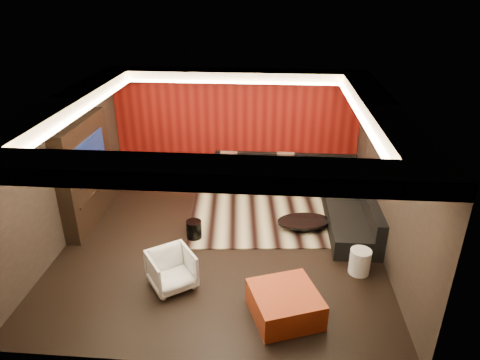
# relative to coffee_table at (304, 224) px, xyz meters

# --- Properties ---
(floor) EXTENTS (6.00, 6.00, 0.02)m
(floor) POSITION_rel_coffee_table_xyz_m (-1.61, -0.58, -0.12)
(floor) COLOR black
(floor) RESTS_ON ground
(ceiling) EXTENTS (6.00, 6.00, 0.02)m
(ceiling) POSITION_rel_coffee_table_xyz_m (-1.61, -0.58, 2.70)
(ceiling) COLOR silver
(ceiling) RESTS_ON ground
(wall_back) EXTENTS (6.00, 0.02, 2.80)m
(wall_back) POSITION_rel_coffee_table_xyz_m (-1.61, 2.43, 1.29)
(wall_back) COLOR black
(wall_back) RESTS_ON ground
(wall_left) EXTENTS (0.02, 6.00, 2.80)m
(wall_left) POSITION_rel_coffee_table_xyz_m (-4.62, -0.58, 1.29)
(wall_left) COLOR black
(wall_left) RESTS_ON ground
(wall_right) EXTENTS (0.02, 6.00, 2.80)m
(wall_right) POSITION_rel_coffee_table_xyz_m (1.40, -0.58, 1.29)
(wall_right) COLOR black
(wall_right) RESTS_ON ground
(red_feature_wall) EXTENTS (5.98, 0.05, 2.78)m
(red_feature_wall) POSITION_rel_coffee_table_xyz_m (-1.61, 2.39, 1.29)
(red_feature_wall) COLOR #6B0C0A
(red_feature_wall) RESTS_ON ground
(soffit_back) EXTENTS (6.00, 0.60, 0.22)m
(soffit_back) POSITION_rel_coffee_table_xyz_m (-1.61, 2.12, 2.58)
(soffit_back) COLOR silver
(soffit_back) RESTS_ON ground
(soffit_front) EXTENTS (6.00, 0.60, 0.22)m
(soffit_front) POSITION_rel_coffee_table_xyz_m (-1.61, -3.28, 2.58)
(soffit_front) COLOR silver
(soffit_front) RESTS_ON ground
(soffit_left) EXTENTS (0.60, 4.80, 0.22)m
(soffit_left) POSITION_rel_coffee_table_xyz_m (-4.31, -0.58, 2.58)
(soffit_left) COLOR silver
(soffit_left) RESTS_ON ground
(soffit_right) EXTENTS (0.60, 4.80, 0.22)m
(soffit_right) POSITION_rel_coffee_table_xyz_m (1.09, -0.58, 2.58)
(soffit_right) COLOR silver
(soffit_right) RESTS_ON ground
(cove_back) EXTENTS (4.80, 0.08, 0.04)m
(cove_back) POSITION_rel_coffee_table_xyz_m (-1.61, 1.78, 2.49)
(cove_back) COLOR #FFD899
(cove_back) RESTS_ON ground
(cove_front) EXTENTS (4.80, 0.08, 0.04)m
(cove_front) POSITION_rel_coffee_table_xyz_m (-1.61, -2.94, 2.49)
(cove_front) COLOR #FFD899
(cove_front) RESTS_ON ground
(cove_left) EXTENTS (0.08, 4.80, 0.04)m
(cove_left) POSITION_rel_coffee_table_xyz_m (-3.97, -0.58, 2.49)
(cove_left) COLOR #FFD899
(cove_left) RESTS_ON ground
(cove_right) EXTENTS (0.08, 4.80, 0.04)m
(cove_right) POSITION_rel_coffee_table_xyz_m (0.75, -0.58, 2.49)
(cove_right) COLOR #FFD899
(cove_right) RESTS_ON ground
(tv_surround) EXTENTS (0.30, 2.00, 2.20)m
(tv_surround) POSITION_rel_coffee_table_xyz_m (-4.46, 0.02, 0.99)
(tv_surround) COLOR black
(tv_surround) RESTS_ON ground
(tv_screen) EXTENTS (0.04, 1.30, 0.80)m
(tv_screen) POSITION_rel_coffee_table_xyz_m (-4.30, 0.02, 1.34)
(tv_screen) COLOR black
(tv_screen) RESTS_ON ground
(tv_shelf) EXTENTS (0.04, 1.60, 0.04)m
(tv_shelf) POSITION_rel_coffee_table_xyz_m (-4.30, 0.02, 0.59)
(tv_shelf) COLOR black
(tv_shelf) RESTS_ON ground
(rug) EXTENTS (4.25, 3.34, 0.02)m
(rug) POSITION_rel_coffee_table_xyz_m (-0.43, 0.73, -0.10)
(rug) COLOR beige
(rug) RESTS_ON floor
(coffee_table) EXTENTS (1.26, 1.26, 0.18)m
(coffee_table) POSITION_rel_coffee_table_xyz_m (0.00, 0.00, 0.00)
(coffee_table) COLOR black
(coffee_table) RESTS_ON rug
(drum_stool) EXTENTS (0.40, 0.40, 0.36)m
(drum_stool) POSITION_rel_coffee_table_xyz_m (-2.18, -0.52, 0.09)
(drum_stool) COLOR black
(drum_stool) RESTS_ON rug
(striped_pouf) EXTENTS (0.83, 0.83, 0.35)m
(striped_pouf) POSITION_rel_coffee_table_xyz_m (-2.18, 1.83, 0.09)
(striped_pouf) COLOR #BEB093
(striped_pouf) RESTS_ON rug
(white_side_table) EXTENTS (0.37, 0.37, 0.45)m
(white_side_table) POSITION_rel_coffee_table_xyz_m (0.89, -1.38, 0.12)
(white_side_table) COLOR silver
(white_side_table) RESTS_ON floor
(orange_ottoman) EXTENTS (1.24, 1.24, 0.43)m
(orange_ottoman) POSITION_rel_coffee_table_xyz_m (-0.42, -2.54, 0.10)
(orange_ottoman) COLOR #B04916
(orange_ottoman) RESTS_ON floor
(armchair) EXTENTS (0.96, 0.97, 0.64)m
(armchair) POSITION_rel_coffee_table_xyz_m (-2.28, -1.99, 0.21)
(armchair) COLOR white
(armchair) RESTS_ON floor
(sectional_sofa) EXTENTS (3.65, 3.50, 0.75)m
(sectional_sofa) POSITION_rel_coffee_table_xyz_m (0.12, 1.29, 0.15)
(sectional_sofa) COLOR black
(sectional_sofa) RESTS_ON floor
(throw_pillows) EXTENTS (3.07, 1.64, 0.50)m
(throw_pillows) POSITION_rel_coffee_table_xyz_m (-0.35, 1.71, 0.51)
(throw_pillows) COLOR #C7AE92
(throw_pillows) RESTS_ON sectional_sofa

